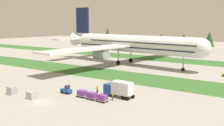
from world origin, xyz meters
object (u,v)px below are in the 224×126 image
object	(u,v)px
cargo_dolly_second	(92,95)
uld_container_0	(12,91)
airliner	(129,43)
cargo_dolly_third	(102,98)
cargo_dolly_lead	(82,93)
ground_crew_marshaller	(113,96)
uld_container_1	(32,95)
catering_truck	(119,88)
taxiway_marker_1	(142,83)
ground_crew_loader	(97,89)
taxiway_marker_0	(190,91)
baggage_tug	(66,90)

from	to	relation	value
cargo_dolly_second	uld_container_0	distance (m)	18.97
airliner	cargo_dolly_third	xyz separation A→B (m)	(21.88, -46.60, -7.22)
cargo_dolly_lead	ground_crew_marshaller	world-z (taller)	ground_crew_marshaller
ground_crew_marshaller	cargo_dolly_second	bearing A→B (deg)	-105.33
cargo_dolly_third	ground_crew_marshaller	distance (m)	2.47
cargo_dolly_lead	uld_container_1	bearing A→B (deg)	135.16
catering_truck	uld_container_0	xyz separation A→B (m)	(-21.24, -12.07, -1.06)
catering_truck	taxiway_marker_1	size ratio (longest dim) A/B	10.38
cargo_dolly_third	catering_truck	size ratio (longest dim) A/B	0.32
ground_crew_loader	taxiway_marker_1	xyz separation A→B (m)	(3.87, 14.27, -0.60)
airliner	taxiway_marker_1	bearing A→B (deg)	43.46
cargo_dolly_lead	uld_container_0	world-z (taller)	uld_container_0
airliner	cargo_dolly_third	size ratio (longest dim) A/B	34.66
ground_crew_loader	taxiway_marker_1	bearing A→B (deg)	-4.53
cargo_dolly_lead	taxiway_marker_0	distance (m)	25.26
cargo_dolly_lead	uld_container_1	xyz separation A→B (m)	(-7.97, -7.18, -0.12)
catering_truck	uld_container_1	size ratio (longest dim) A/B	3.55
baggage_tug	uld_container_1	size ratio (longest dim) A/B	1.33
catering_truck	taxiway_marker_0	distance (m)	17.40
ground_crew_marshaller	uld_container_1	world-z (taller)	ground_crew_marshaller
catering_truck	ground_crew_marshaller	size ratio (longest dim) A/B	4.08
catering_truck	uld_container_1	distance (m)	18.81
baggage_tug	taxiway_marker_0	size ratio (longest dim) A/B	4.53
taxiway_marker_1	ground_crew_marshaller	bearing A→B (deg)	-82.31
ground_crew_loader	uld_container_0	distance (m)	19.41
ground_crew_loader	uld_container_1	size ratio (longest dim) A/B	0.87
cargo_dolly_third	uld_container_0	xyz separation A→B (m)	(-20.42, -7.09, -0.02)
cargo_dolly_third	uld_container_0	distance (m)	21.62
baggage_tug	cargo_dolly_second	size ratio (longest dim) A/B	1.17
ground_crew_loader	cargo_dolly_second	bearing A→B (deg)	-143.94
uld_container_0	taxiway_marker_1	world-z (taller)	uld_container_0
airliner	uld_container_0	bearing A→B (deg)	8.12
baggage_tug	ground_crew_marshaller	distance (m)	11.95
ground_crew_marshaller	uld_container_0	bearing A→B (deg)	-109.73
airliner	taxiway_marker_1	world-z (taller)	airliner
uld_container_1	ground_crew_marshaller	bearing A→B (deg)	31.58
cargo_dolly_lead	ground_crew_loader	xyz separation A→B (m)	(0.67, 4.53, 0.03)
baggage_tug	catering_truck	bearing A→B (deg)	-66.20
cargo_dolly_third	ground_crew_loader	bearing A→B (deg)	49.75
baggage_tug	ground_crew_marshaller	size ratio (longest dim) A/B	1.53
cargo_dolly_third	taxiway_marker_1	distance (m)	19.17
catering_truck	ground_crew_loader	bearing A→B (deg)	95.06
cargo_dolly_third	catering_truck	bearing A→B (deg)	-6.14
baggage_tug	uld_container_1	xyz separation A→B (m)	(-2.95, -7.45, -0.02)
baggage_tug	taxiway_marker_1	distance (m)	20.85
uld_container_0	taxiway_marker_1	size ratio (longest dim) A/B	2.93
cargo_dolly_second	taxiway_marker_1	size ratio (longest dim) A/B	3.34
cargo_dolly_second	taxiway_marker_0	bearing A→B (deg)	-37.18
ground_crew_marshaller	taxiway_marker_1	xyz separation A→B (m)	(-2.28, 16.88, -0.60)
uld_container_0	uld_container_1	bearing A→B (deg)	2.06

